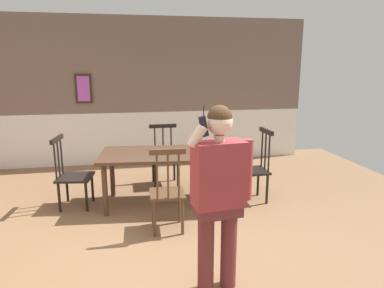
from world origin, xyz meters
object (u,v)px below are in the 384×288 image
chair_by_doorway (72,175)px  chair_at_table_head (255,168)px  dining_table (166,159)px  person_figure (219,188)px  chair_near_window (167,192)px  chair_opposite_corner (165,156)px

chair_by_doorway → chair_at_table_head: size_ratio=0.95×
dining_table → person_figure: size_ratio=1.15×
chair_near_window → chair_by_doorway: (-1.20, 0.96, -0.02)m
chair_at_table_head → chair_opposite_corner: size_ratio=1.08×
chair_near_window → person_figure: (0.30, -1.16, 0.45)m
dining_table → chair_near_window: bearing=-95.2°
chair_by_doorway → chair_at_table_head: bearing=92.1°
chair_at_table_head → chair_opposite_corner: 1.54m
chair_by_doorway → chair_at_table_head: 2.56m
chair_near_window → chair_opposite_corner: chair_near_window is taller
chair_by_doorway → person_figure: size_ratio=0.61×
chair_near_window → chair_at_table_head: bearing=30.0°
chair_opposite_corner → person_figure: 2.89m
dining_table → person_figure: 2.04m
chair_opposite_corner → person_figure: size_ratio=0.60×
person_figure → chair_at_table_head: bearing=-125.9°
dining_table → chair_near_window: 0.86m
chair_by_doorway → chair_at_table_head: chair_at_table_head is taller
chair_near_window → chair_by_doorway: size_ratio=1.04×
chair_opposite_corner → dining_table: bearing=83.6°
dining_table → chair_by_doorway: chair_by_doorway is taller
person_figure → chair_by_doorway: bearing=-61.6°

